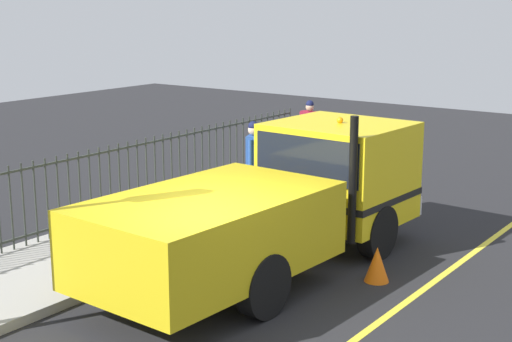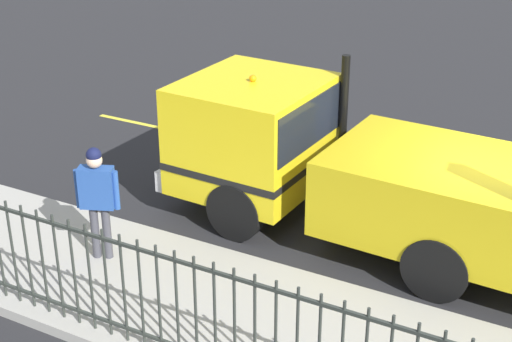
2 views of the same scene
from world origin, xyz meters
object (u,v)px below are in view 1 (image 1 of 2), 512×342
(traffic_cone, at_px, (377,264))
(utility_cabinet, at_px, (312,146))
(worker_standing, at_px, (253,152))
(pedestrian_distant, at_px, (310,125))
(work_truck, at_px, (287,195))

(traffic_cone, bearing_deg, utility_cabinet, -50.63)
(worker_standing, distance_m, pedestrian_distant, 4.30)
(traffic_cone, bearing_deg, work_truck, 7.77)
(utility_cabinet, height_order, traffic_cone, utility_cabinet)
(utility_cabinet, bearing_deg, work_truck, 118.52)
(worker_standing, bearing_deg, pedestrian_distant, 172.77)
(work_truck, distance_m, utility_cabinet, 7.38)
(pedestrian_distant, bearing_deg, utility_cabinet, -50.44)
(work_truck, relative_size, worker_standing, 3.91)
(pedestrian_distant, relative_size, utility_cabinet, 1.59)
(pedestrian_distant, bearing_deg, worker_standing, -75.08)
(work_truck, height_order, traffic_cone, work_truck)
(work_truck, bearing_deg, utility_cabinet, 121.08)
(worker_standing, relative_size, utility_cabinet, 1.66)
(utility_cabinet, distance_m, traffic_cone, 8.08)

